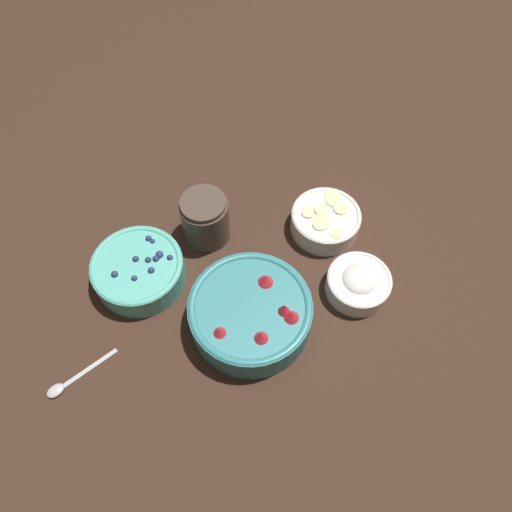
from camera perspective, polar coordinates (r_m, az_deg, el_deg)
ground_plane at (r=0.95m, az=-2.85°, el=-8.03°), size 4.00×4.00×0.00m
bowl_strawberries at (r=0.91m, az=-0.62°, el=-6.47°), size 0.22×0.22×0.09m
bowl_blueberries at (r=0.99m, az=-13.29°, el=-1.53°), size 0.18×0.18×0.06m
bowl_bananas at (r=1.04m, az=7.94°, el=4.12°), size 0.14×0.14×0.05m
bowl_cream at (r=0.98m, az=11.63°, el=-3.01°), size 0.12×0.12×0.06m
jar_chocolate at (r=1.01m, az=-5.81°, el=4.14°), size 0.10×0.10×0.11m
spoon at (r=0.97m, az=-20.59°, el=-13.31°), size 0.13×0.08×0.01m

